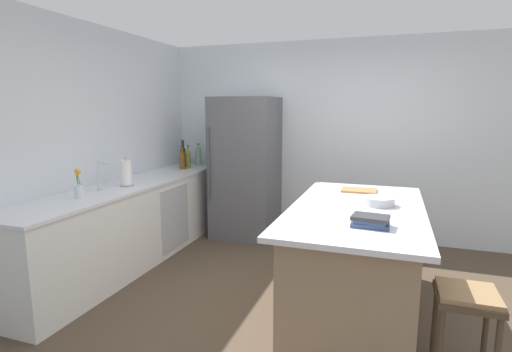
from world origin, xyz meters
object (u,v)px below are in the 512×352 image
(flower_vase, at_px, (79,189))
(cutting_board, at_px, (359,190))
(kitchen_island, at_px, (355,259))
(olive_oil_bottle, at_px, (188,159))
(bar_stool, at_px, (466,308))
(sink_faucet, at_px, (100,175))
(syrup_bottle, at_px, (188,159))
(cookbook_stack, at_px, (370,221))
(whiskey_bottle, at_px, (182,160))
(wine_bottle, at_px, (183,156))
(refrigerator, at_px, (246,168))
(gin_bottle, at_px, (198,156))
(mixing_bowl, at_px, (379,201))
(paper_towel_roll, at_px, (126,173))

(flower_vase, relative_size, cutting_board, 0.81)
(kitchen_island, height_order, olive_oil_bottle, olive_oil_bottle)
(bar_stool, relative_size, sink_faucet, 2.09)
(syrup_bottle, bearing_deg, cookbook_stack, -39.98)
(whiskey_bottle, bearing_deg, sink_faucet, -92.74)
(sink_faucet, height_order, whiskey_bottle, whiskey_bottle)
(wine_bottle, bearing_deg, syrup_bottle, 66.68)
(refrigerator, distance_m, cutting_board, 1.83)
(gin_bottle, bearing_deg, bar_stool, -38.72)
(flower_vase, xyz_separation_m, mixing_bowl, (2.61, 0.59, -0.04))
(refrigerator, distance_m, flower_vase, 2.25)
(refrigerator, bearing_deg, mixing_bowl, -40.29)
(gin_bottle, height_order, cookbook_stack, gin_bottle)
(kitchen_island, relative_size, paper_towel_roll, 6.46)
(sink_faucet, bearing_deg, gin_bottle, 86.47)
(paper_towel_roll, height_order, cutting_board, paper_towel_roll)
(sink_faucet, bearing_deg, kitchen_island, 2.78)
(mixing_bowl, distance_m, cutting_board, 0.57)
(paper_towel_roll, bearing_deg, cutting_board, 11.65)
(flower_vase, bearing_deg, olive_oil_bottle, 88.72)
(gin_bottle, relative_size, whiskey_bottle, 1.00)
(cookbook_stack, relative_size, mixing_bowl, 1.01)
(bar_stool, bearing_deg, gin_bottle, 141.28)
(bar_stool, relative_size, cutting_board, 1.86)
(flower_vase, relative_size, paper_towel_roll, 0.87)
(sink_faucet, height_order, paper_towel_roll, paper_towel_roll)
(whiskey_bottle, bearing_deg, syrup_bottle, 103.48)
(sink_faucet, relative_size, mixing_bowl, 1.16)
(wine_bottle, distance_m, cookbook_stack, 3.41)
(flower_vase, height_order, cutting_board, flower_vase)
(bar_stool, bearing_deg, olive_oil_bottle, 144.60)
(wine_bottle, bearing_deg, whiskey_bottle, -63.20)
(whiskey_bottle, bearing_deg, wine_bottle, 116.80)
(flower_vase, xyz_separation_m, cutting_board, (2.41, 1.12, -0.07))
(mixing_bowl, bearing_deg, flower_vase, -167.23)
(paper_towel_roll, relative_size, cutting_board, 0.93)
(kitchen_island, height_order, syrup_bottle, syrup_bottle)
(kitchen_island, bearing_deg, refrigerator, 134.75)
(kitchen_island, distance_m, olive_oil_bottle, 2.89)
(wine_bottle, xyz_separation_m, mixing_bowl, (2.70, -1.47, -0.11))
(kitchen_island, height_order, flower_vase, flower_vase)
(flower_vase, distance_m, paper_towel_roll, 0.64)
(flower_vase, height_order, syrup_bottle, flower_vase)
(sink_faucet, height_order, cutting_board, sink_faucet)
(paper_towel_roll, bearing_deg, syrup_bottle, 93.55)
(whiskey_bottle, relative_size, mixing_bowl, 1.23)
(cookbook_stack, bearing_deg, flower_vase, 178.72)
(sink_faucet, relative_size, wine_bottle, 0.80)
(cookbook_stack, distance_m, cutting_board, 1.19)
(syrup_bottle, relative_size, mixing_bowl, 0.98)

